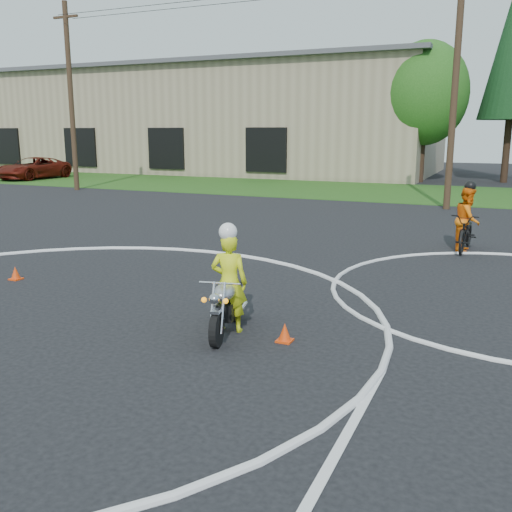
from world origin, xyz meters
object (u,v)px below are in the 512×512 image
at_px(primary_motorcycle, 226,305).
at_px(pickup_grp, 33,168).
at_px(rider_second_grp, 467,226).
at_px(rider_primary_grp, 229,279).

relative_size(primary_motorcycle, pickup_grp, 0.34).
bearing_deg(primary_motorcycle, rider_second_grp, 57.35).
bearing_deg(rider_second_grp, pickup_grp, 158.54).
height_order(rider_second_grp, pickup_grp, rider_second_grp).
bearing_deg(rider_second_grp, primary_motorcycle, -106.26).
bearing_deg(rider_primary_grp, rider_second_grp, 57.00).
height_order(primary_motorcycle, rider_second_grp, rider_second_grp).
bearing_deg(rider_primary_grp, primary_motorcycle, -98.33).
relative_size(rider_primary_grp, pickup_grp, 0.34).
distance_m(rider_second_grp, pickup_grp, 32.23).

